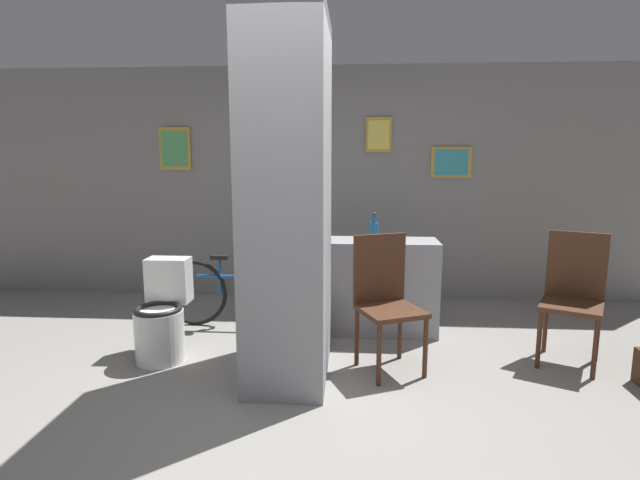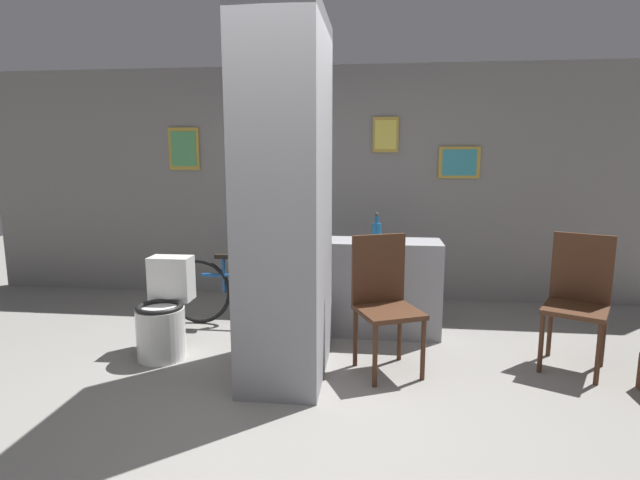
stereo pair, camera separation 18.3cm
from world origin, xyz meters
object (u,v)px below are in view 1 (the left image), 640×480
(bottle_tall, at_px, (374,230))
(chair_by_doorway, at_px, (573,293))
(toilet, at_px, (162,318))
(chair_near_pillar, at_px, (386,297))
(bicycle, at_px, (247,292))

(bottle_tall, bearing_deg, chair_by_doorway, -20.32)
(bottle_tall, bearing_deg, toilet, -157.06)
(chair_near_pillar, height_order, bicycle, chair_near_pillar)
(toilet, height_order, bicycle, toilet)
(toilet, xyz_separation_m, chair_by_doorway, (3.26, 0.15, 0.23))
(chair_by_doorway, xyz_separation_m, bicycle, (-2.74, 0.63, -0.23))
(bicycle, bearing_deg, chair_near_pillar, -33.88)
(bottle_tall, bearing_deg, chair_near_pillar, -85.14)
(chair_by_doorway, height_order, bottle_tall, bottle_tall)
(chair_near_pillar, xyz_separation_m, bottle_tall, (-0.07, 0.79, 0.39))
(toilet, relative_size, bottle_tall, 3.07)
(chair_by_doorway, height_order, bicycle, chair_by_doorway)
(toilet, distance_m, chair_by_doorway, 3.27)
(bicycle, xyz_separation_m, bottle_tall, (1.19, -0.06, 0.62))
(chair_by_doorway, bearing_deg, bicycle, -165.94)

